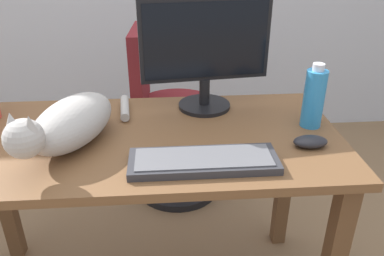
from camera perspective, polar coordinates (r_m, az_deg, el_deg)
name	(u,v)px	position (r m, az deg, el deg)	size (l,w,h in m)	color
desk	(141,166)	(1.39, -7.43, -5.52)	(1.37, 0.66, 0.76)	brown
office_chair	(168,125)	(2.15, -3.54, 0.39)	(0.48, 0.48, 0.94)	black
monitor	(205,50)	(1.45, 1.95, 11.24)	(0.48, 0.20, 0.41)	black
keyboard	(204,161)	(1.15, 1.70, -4.81)	(0.44, 0.15, 0.03)	#333338
cat	(69,123)	(1.28, -17.51, 0.66)	(0.32, 0.56, 0.20)	#B2ADA8
computer_mouse	(310,142)	(1.30, 16.89, -1.91)	(0.11, 0.06, 0.04)	#232328
spray_bottle	(314,98)	(1.41, 17.36, 4.22)	(0.07, 0.07, 0.23)	#2D8CD1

